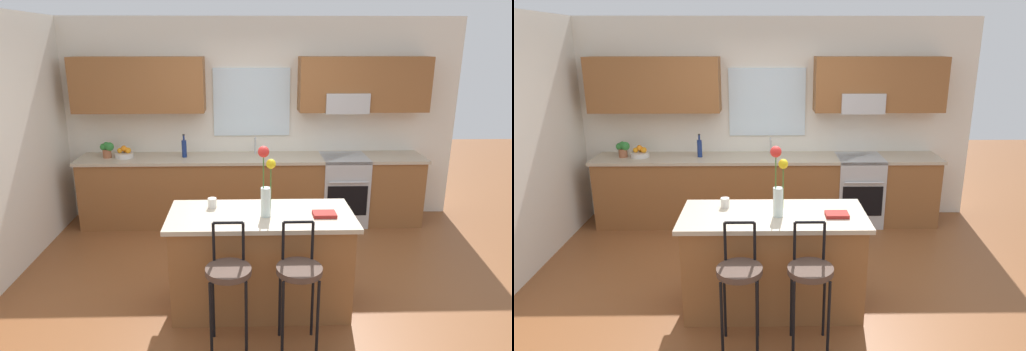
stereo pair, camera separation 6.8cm
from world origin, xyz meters
The scene contains 14 objects.
ground_plane centered at (0.00, 0.00, 0.00)m, with size 14.00×14.00×0.00m, color brown.
back_wall_assembly centered at (0.02, 1.99, 1.51)m, with size 5.60×0.50×2.70m.
counter_run centered at (0.00, 1.70, 0.47)m, with size 4.56×0.64×0.92m.
sink_faucet centered at (0.04, 1.84, 1.06)m, with size 0.02×0.13×0.23m.
oven_range centered at (1.22, 1.68, 0.46)m, with size 0.60×0.64×0.92m.
kitchen_island centered at (0.03, -0.37, 0.46)m, with size 1.65×0.76×0.92m.
bar_stool_near centered at (-0.24, -0.97, 0.64)m, with size 0.36×0.36×1.04m.
bar_stool_middle centered at (0.31, -0.97, 0.64)m, with size 0.36×0.36×1.04m.
flower_vase centered at (0.08, -0.43, 1.22)m, with size 0.15×0.10×0.63m.
mug_ceramic centered at (-0.41, -0.20, 0.97)m, with size 0.08×0.08×0.09m, color silver.
cookbook centered at (0.59, -0.44, 0.94)m, with size 0.20×0.15×0.03m, color maroon.
fruit_bowl_oranges centered at (-1.68, 1.70, 0.97)m, with size 0.24×0.24×0.16m.
bottle_olive_oil centered at (-0.89, 1.70, 1.04)m, with size 0.06×0.06×0.31m.
potted_plant_small centered at (-1.90, 1.70, 1.04)m, with size 0.19×0.13×0.21m.
Camera 1 is at (-0.12, -4.12, 2.39)m, focal length 31.80 mm.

